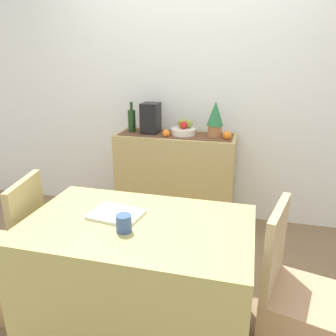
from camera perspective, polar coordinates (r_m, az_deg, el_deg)
ground_plane at (r=2.67m, az=-1.08°, el=-18.24°), size 6.40×6.40×0.02m
room_wall_rear at (r=3.29m, az=4.43°, el=14.45°), size 6.40×0.06×2.70m
sideboard_console at (r=3.26m, az=1.29°, el=-1.92°), size 1.11×0.42×0.89m
table_runner at (r=3.13m, az=1.35°, el=5.73°), size 1.04×0.32×0.01m
fruit_bowl at (r=3.11m, az=2.59°, el=6.21°), size 0.23×0.23×0.06m
apple_left at (r=3.08m, az=2.68°, el=7.31°), size 0.07×0.07×0.07m
apple_rear at (r=3.13m, az=3.63°, el=7.55°), size 0.08×0.08×0.08m
apple_center at (r=3.15m, az=2.36°, el=7.63°), size 0.08×0.08×0.08m
wine_bottle at (r=3.23m, az=-6.17°, el=8.03°), size 0.07×0.07×0.29m
coffee_maker at (r=3.17m, az=-2.96°, el=8.43°), size 0.16×0.18×0.28m
potted_plant at (r=3.04m, az=8.03°, el=8.39°), size 0.15×0.15×0.32m
orange_loose_mid at (r=2.98m, az=10.02°, el=5.47°), size 0.08×0.08×0.08m
orange_loose_far at (r=3.04m, az=-0.32°, el=5.91°), size 0.07×0.07×0.07m
dining_table at (r=2.04m, az=-4.91°, el=-18.41°), size 1.23×0.76×0.74m
open_book at (r=1.92m, az=-8.79°, el=-7.78°), size 0.31×0.25×0.02m
coffee_cup at (r=1.75m, az=-7.52°, el=-9.27°), size 0.08×0.08×0.09m
chair_near_window at (r=2.49m, az=-25.10°, el=-15.61°), size 0.47×0.47×0.90m
chair_by_corner at (r=2.06m, az=21.37°, el=-23.29°), size 0.48×0.48×0.90m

